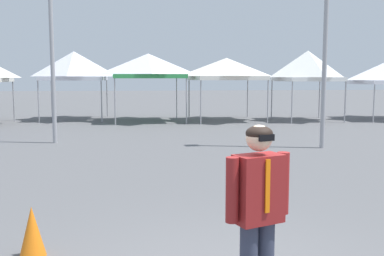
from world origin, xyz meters
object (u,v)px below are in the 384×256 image
Objects in this scene: person_foreground at (258,209)px; canopy_tent_far_left at (226,69)px; canopy_tent_far_right at (148,66)px; canopy_tent_right_of_center at (74,66)px; traffic_cone_lot_center at (32,231)px; light_pole_near_lift at (51,8)px; canopy_tent_center at (308,66)px.

canopy_tent_far_left is at bearing 79.13° from person_foreground.
canopy_tent_far_left is 2.01× the size of person_foreground.
canopy_tent_far_right is at bearing 177.31° from canopy_tent_far_left.
canopy_tent_right_of_center is at bearing 159.87° from canopy_tent_far_right.
light_pole_near_lift is at bearing 98.22° from traffic_cone_lot_center.
traffic_cone_lot_center is (-5.86, -16.62, -2.29)m from canopy_tent_far_left.
canopy_tent_far_right reaches higher than canopy_tent_far_left.
canopy_tent_center is (8.01, -0.62, 0.01)m from canopy_tent_far_right.
light_pole_near_lift is at bearing -150.41° from canopy_tent_center.
canopy_tent_far_right is at bearing -20.13° from canopy_tent_right_of_center.
canopy_tent_far_left is at bearing -11.50° from canopy_tent_right_of_center.
canopy_tent_far_left is 4.11m from canopy_tent_center.
person_foreground is at bearing -113.00° from canopy_tent_center.
traffic_cone_lot_center is (1.82, -18.18, -2.46)m from canopy_tent_right_of_center.
canopy_tent_center is 1.98× the size of person_foreground.
traffic_cone_lot_center is at bearing -84.30° from canopy_tent_right_of_center.
traffic_cone_lot_center is (-9.95, -16.18, -2.45)m from canopy_tent_center.
canopy_tent_right_of_center is 0.98× the size of canopy_tent_far_left.
canopy_tent_far_right is 1.01× the size of canopy_tent_far_left.
canopy_tent_right_of_center is 20.45m from person_foreground.
light_pole_near_lift is (-3.73, 11.51, 3.40)m from person_foreground.
canopy_tent_center is 13.16m from light_pole_near_lift.
canopy_tent_far_left is 5.72× the size of traffic_cone_lot_center.
canopy_tent_center reaches higher than person_foreground.
canopy_tent_far_left reaches higher than person_foreground.
canopy_tent_right_of_center is at bearing 170.37° from canopy_tent_center.
canopy_tent_far_left is at bearing 43.44° from light_pole_near_lift.
canopy_tent_far_left is 10.17m from light_pole_near_lift.
canopy_tent_far_left is at bearing 70.58° from traffic_cone_lot_center.
traffic_cone_lot_center is (-2.33, 1.77, -0.72)m from person_foreground.
canopy_tent_far_left is 0.46× the size of light_pole_near_lift.
canopy_tent_center is at bearing -4.41° from canopy_tent_far_right.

